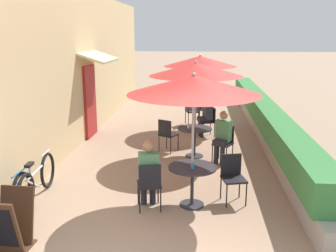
{
  "coord_description": "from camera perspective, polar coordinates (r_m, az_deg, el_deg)",
  "views": [
    {
      "loc": [
        0.87,
        -4.19,
        3.0
      ],
      "look_at": [
        0.15,
        3.83,
        1.0
      ],
      "focal_mm": 40.0,
      "sensor_mm": 36.0,
      "label": 1
    }
  ],
  "objects": [
    {
      "name": "seated_patron_near_left",
      "position": [
        6.53,
        -2.97,
        -6.82
      ],
      "size": [
        0.41,
        0.46,
        1.25
      ],
      "rotation": [
        0.0,
        0.0,
        6.52
      ],
      "color": "#23232D",
      "rests_on": "ground_plane"
    },
    {
      "name": "bicycle_second",
      "position": [
        7.36,
        -19.28,
        -7.81
      ],
      "size": [
        0.18,
        1.82,
        0.81
      ],
      "rotation": [
        0.0,
        0.0,
        0.07
      ],
      "color": "black",
      "rests_on": "ground_plane"
    },
    {
      "name": "coffee_cup_far",
      "position": [
        11.72,
        4.97,
        2.97
      ],
      "size": [
        0.07,
        0.07,
        0.09
      ],
      "color": "#232328",
      "rests_on": "patio_table_far"
    },
    {
      "name": "cafe_chair_far_left",
      "position": [
        12.55,
        3.37,
        2.52
      ],
      "size": [
        0.5,
        0.5,
        0.87
      ],
      "rotation": [
        0.0,
        0.0,
        5.03
      ],
      "color": "black",
      "rests_on": "ground_plane"
    },
    {
      "name": "coffee_cup_mid",
      "position": [
        9.18,
        3.17,
        -0.08
      ],
      "size": [
        0.07,
        0.07,
        0.09
      ],
      "color": "white",
      "rests_on": "patio_table_mid"
    },
    {
      "name": "cafe_chair_mid_left",
      "position": [
        9.6,
        -0.15,
        -1.05
      ],
      "size": [
        0.54,
        0.54,
        0.87
      ],
      "rotation": [
        0.0,
        0.0,
        5.8
      ],
      "color": "black",
      "rests_on": "ground_plane"
    },
    {
      "name": "menu_board",
      "position": [
        5.88,
        -23.02,
        -13.34
      ],
      "size": [
        0.55,
        0.65,
        0.84
      ],
      "rotation": [
        0.0,
        0.0,
        -0.05
      ],
      "color": "#422819",
      "rests_on": "ground_plane"
    },
    {
      "name": "coffee_cup_near",
      "position": [
        6.48,
        3.79,
        -6.15
      ],
      "size": [
        0.07,
        0.07,
        0.09
      ],
      "color": "teal",
      "rests_on": "patio_table_near"
    },
    {
      "name": "patio_umbrella_far",
      "position": [
        11.62,
        4.92,
        9.81
      ],
      "size": [
        2.24,
        2.24,
        2.38
      ],
      "color": "#B7B7BC",
      "rests_on": "ground_plane"
    },
    {
      "name": "cafe_chair_mid_right",
      "position": [
        9.02,
        8.57,
        -2.19
      ],
      "size": [
        0.54,
        0.54,
        0.87
      ],
      "rotation": [
        0.0,
        0.0,
        8.94
      ],
      "color": "black",
      "rests_on": "ground_plane"
    },
    {
      "name": "bicycle_leaning",
      "position": [
        6.6,
        -23.58,
        -10.92
      ],
      "size": [
        0.1,
        1.79,
        0.77
      ],
      "rotation": [
        0.0,
        0.0,
        0.0
      ],
      "color": "black",
      "rests_on": "ground_plane"
    },
    {
      "name": "seated_patron_mid_right",
      "position": [
        8.87,
        8.31,
        -1.31
      ],
      "size": [
        0.47,
        0.5,
        1.25
      ],
      "rotation": [
        0.0,
        0.0,
        8.94
      ],
      "color": "#23232D",
      "rests_on": "ground_plane"
    },
    {
      "name": "cafe_chair_near_left",
      "position": [
        6.49,
        -2.85,
        -8.58
      ],
      "size": [
        0.48,
        0.48,
        0.87
      ],
      "rotation": [
        0.0,
        0.0,
        6.52
      ],
      "color": "black",
      "rests_on": "ground_plane"
    },
    {
      "name": "cafe_chair_far_right",
      "position": [
        11.17,
        6.32,
        1.02
      ],
      "size": [
        0.5,
        0.5,
        0.87
      ],
      "rotation": [
        0.0,
        0.0,
        8.17
      ],
      "color": "black",
      "rests_on": "ground_plane"
    },
    {
      "name": "patio_umbrella_near",
      "position": [
        6.25,
        3.94,
        6.28
      ],
      "size": [
        2.24,
        2.24,
        2.38
      ],
      "color": "#B7B7BC",
      "rests_on": "ground_plane"
    },
    {
      "name": "patio_table_mid",
      "position": [
        9.27,
        4.07,
        -1.38
      ],
      "size": [
        0.85,
        0.85,
        0.73
      ],
      "color": "#28282D",
      "rests_on": "ground_plane"
    },
    {
      "name": "patio_table_near",
      "position": [
        6.66,
        3.71,
        -7.64
      ],
      "size": [
        0.85,
        0.85,
        0.73
      ],
      "color": "#28282D",
      "rests_on": "ground_plane"
    },
    {
      "name": "seated_patron_far_right",
      "position": [
        11.1,
        5.79,
        1.85
      ],
      "size": [
        0.48,
        0.43,
        1.25
      ],
      "rotation": [
        0.0,
        0.0,
        8.17
      ],
      "color": "#23232D",
      "rests_on": "ground_plane"
    },
    {
      "name": "planter_hedge",
      "position": [
        11.65,
        14.3,
        1.31
      ],
      "size": [
        0.6,
        13.28,
        1.01
      ],
      "color": "gray",
      "rests_on": "ground_plane"
    },
    {
      "name": "cafe_chair_near_right",
      "position": [
        6.93,
        9.82,
        -7.26
      ],
      "size": [
        0.48,
        0.48,
        0.87
      ],
      "rotation": [
        0.0,
        0.0,
        9.66
      ],
      "color": "black",
      "rests_on": "ground_plane"
    },
    {
      "name": "cafe_facade_wall",
      "position": [
        11.74,
        -11.94,
        9.21
      ],
      "size": [
        0.98,
        14.28,
        4.2
      ],
      "color": "#D6B784",
      "rests_on": "ground_plane"
    },
    {
      "name": "patio_table_far",
      "position": [
        11.85,
        4.76,
        1.99
      ],
      "size": [
        0.85,
        0.85,
        0.73
      ],
      "color": "#28282D",
      "rests_on": "ground_plane"
    },
    {
      "name": "patio_umbrella_mid",
      "position": [
        8.98,
        4.25,
        8.61
      ],
      "size": [
        2.24,
        2.24,
        2.38
      ],
      "color": "#B7B7BC",
      "rests_on": "ground_plane"
    }
  ]
}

